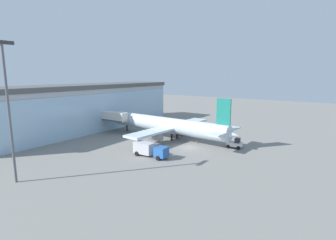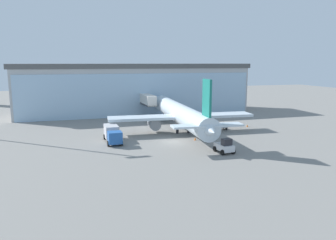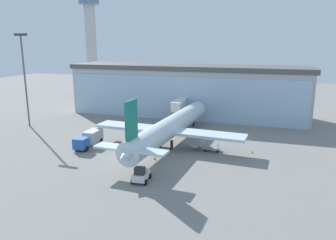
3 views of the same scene
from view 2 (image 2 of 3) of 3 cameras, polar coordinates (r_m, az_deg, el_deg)
name	(u,v)px [view 2 (image 2 of 3)]	position (r m, az deg, el deg)	size (l,w,h in m)	color
ground	(174,142)	(56.28, 1.13, -3.81)	(240.00, 240.00, 0.00)	gray
terminal_building	(136,88)	(88.50, -5.65, 5.49)	(61.39, 14.19, 13.12)	#B3B3B3
jet_bridge	(146,100)	(80.92, -3.91, 3.57)	(2.62, 12.01, 5.80)	silver
airplane	(180,114)	(64.50, 2.15, 1.05)	(28.47, 38.06, 10.98)	silver
catering_truck	(112,133)	(56.68, -9.65, -2.33)	(2.61, 7.34, 2.65)	#2659A5
baggage_cart	(220,127)	(67.05, 9.02, -1.25)	(2.84, 1.68, 1.50)	gray
pushback_tug	(225,147)	(50.01, 9.82, -4.57)	(2.46, 3.37, 2.30)	silver
safety_cone_nose	(195,139)	(57.51, 4.74, -3.26)	(0.36, 0.36, 0.55)	orange
safety_cone_wingtip	(247,126)	(71.21, 13.64, -0.94)	(0.36, 0.36, 0.55)	orange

